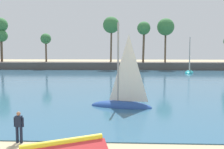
% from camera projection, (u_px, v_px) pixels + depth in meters
% --- Properties ---
extents(sea, '(220.00, 92.33, 0.06)m').
position_uv_depth(sea, '(110.00, 71.00, 59.66)').
color(sea, '#33607F').
rests_on(sea, ground).
extents(palm_headland, '(110.01, 6.37, 13.07)m').
position_uv_depth(palm_headland, '(124.00, 56.00, 65.39)').
color(palm_headland, '#514C47').
rests_on(palm_headland, ground).
extents(folded_kite, '(4.36, 3.83, 1.09)m').
position_uv_depth(folded_kite, '(63.00, 149.00, 10.91)').
color(folded_kite, red).
rests_on(folded_kite, ground).
extents(person_at_waterline, '(0.55, 0.23, 1.67)m').
position_uv_depth(person_at_waterline, '(19.00, 126.00, 13.59)').
color(person_at_waterline, '#141E33').
rests_on(person_at_waterline, ground).
extents(sailboat_mid_bay, '(3.29, 5.76, 8.00)m').
position_uv_depth(sailboat_mid_bay, '(189.00, 69.00, 54.88)').
color(sailboat_mid_bay, teal).
rests_on(sailboat_mid_bay, sea).
extents(sailboat_toward_headland, '(5.45, 2.60, 7.59)m').
position_uv_depth(sailboat_toward_headland, '(122.00, 99.00, 21.99)').
color(sailboat_toward_headland, '#234793').
rests_on(sailboat_toward_headland, sea).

